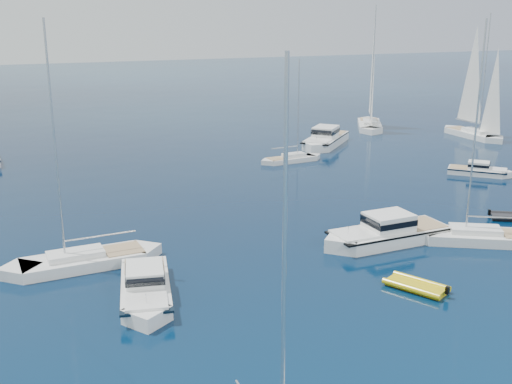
# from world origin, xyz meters

# --- Properties ---
(ground) EXTENTS (400.00, 400.00, 0.00)m
(ground) POSITION_xyz_m (0.00, 0.00, 0.00)
(ground) COLOR navy
(ground) RESTS_ON ground
(motor_cruiser_left) EXTENTS (4.70, 9.74, 2.45)m
(motor_cruiser_left) POSITION_xyz_m (-11.69, 13.72, 0.00)
(motor_cruiser_left) COLOR white
(motor_cruiser_left) RESTS_ON ground
(motor_cruiser_centre) EXTENTS (10.78, 3.56, 2.81)m
(motor_cruiser_centre) POSITION_xyz_m (6.49, 16.04, 0.00)
(motor_cruiser_centre) COLOR white
(motor_cruiser_centre) RESTS_ON ground
(motor_cruiser_far_r) EXTENTS (6.36, 6.33, 1.80)m
(motor_cruiser_far_r) POSITION_xyz_m (26.70, 28.96, 0.00)
(motor_cruiser_far_r) COLOR white
(motor_cruiser_far_r) RESTS_ON ground
(motor_cruiser_distant) EXTENTS (10.74, 10.68, 3.04)m
(motor_cruiser_distant) POSITION_xyz_m (19.16, 48.27, 0.00)
(motor_cruiser_distant) COLOR white
(motor_cruiser_distant) RESTS_ON ground
(sailboat_mid_r) EXTENTS (11.06, 8.13, 16.35)m
(sailboat_mid_r) POSITION_xyz_m (13.02, 13.48, 0.00)
(sailboat_mid_r) COLOR white
(sailboat_mid_r) RESTS_ON ground
(sailboat_mid_l) EXTENTS (11.32, 3.46, 16.45)m
(sailboat_mid_l) POSITION_xyz_m (-14.41, 20.01, 0.00)
(sailboat_mid_l) COLOR white
(sailboat_mid_l) RESTS_ON ground
(sailboat_centre) EXTENTS (8.13, 2.68, 11.75)m
(sailboat_centre) POSITION_xyz_m (11.41, 41.89, 0.00)
(sailboat_centre) COLOR silver
(sailboat_centre) RESTS_ON ground
(sailboat_sails_r) EXTENTS (3.03, 11.40, 16.73)m
(sailboat_sails_r) POSITION_xyz_m (40.24, 45.47, 0.00)
(sailboat_sails_r) COLOR white
(sailboat_sails_r) RESTS_ON ground
(sailboat_sails_far) EXTENTS (8.75, 12.07, 17.80)m
(sailboat_sails_far) POSITION_xyz_m (31.11, 56.58, 0.00)
(sailboat_sails_far) COLOR white
(sailboat_sails_far) RESTS_ON ground
(tender_yellow) EXTENTS (3.67, 4.44, 0.95)m
(tender_yellow) POSITION_xyz_m (3.68, 8.58, 0.00)
(tender_yellow) COLOR #D5BA0C
(tender_yellow) RESTS_ON ground
(tender_grey_near) EXTENTS (4.16, 3.63, 0.95)m
(tender_grey_near) POSITION_xyz_m (19.02, 16.55, 0.00)
(tender_grey_near) COLOR black
(tender_grey_near) RESTS_ON ground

